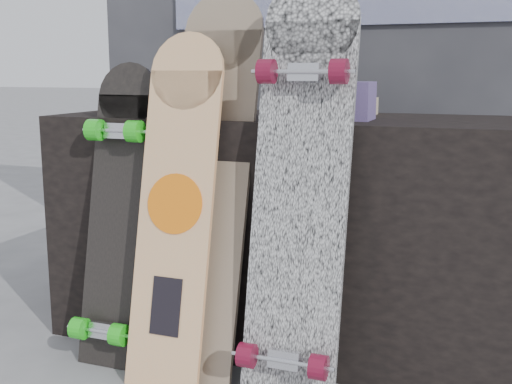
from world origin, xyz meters
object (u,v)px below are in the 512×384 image
at_px(vendor_table, 285,229).
at_px(longboard_celtic, 210,171).
at_px(skateboard_dark, 117,210).
at_px(longboard_geisha, 176,199).
at_px(longboard_cascadia, 300,183).

height_order(vendor_table, longboard_celtic, longboard_celtic).
bearing_deg(longboard_celtic, skateboard_dark, -169.70).
relative_size(longboard_geisha, longboard_celtic, 0.89).
distance_m(longboard_geisha, longboard_cascadia, 0.40).
xyz_separation_m(vendor_table, longboard_celtic, (-0.15, -0.30, 0.24)).
bearing_deg(vendor_table, longboard_geisha, -119.19).
height_order(longboard_geisha, longboard_celtic, longboard_celtic).
relative_size(vendor_table, longboard_cascadia, 1.30).
bearing_deg(longboard_geisha, skateboard_dark, 170.44).
height_order(longboard_geisha, longboard_cascadia, longboard_cascadia).
xyz_separation_m(longboard_cascadia, skateboard_dark, (-0.63, 0.03, -0.14)).
bearing_deg(longboard_celtic, longboard_geisha, -125.81).
bearing_deg(skateboard_dark, longboard_cascadia, -3.00).
distance_m(longboard_geisha, skateboard_dark, 0.25).
relative_size(longboard_cascadia, skateboard_dark, 1.25).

